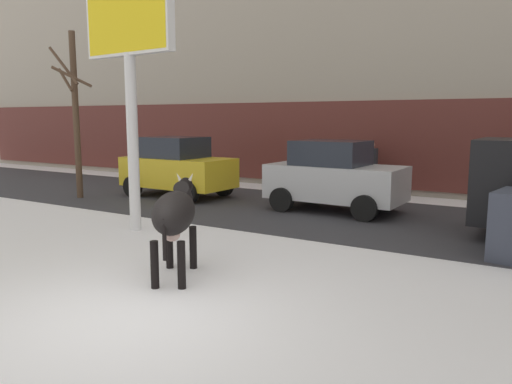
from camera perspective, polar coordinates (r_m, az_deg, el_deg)
ground_plane at (r=6.60m, az=-14.21°, el=-13.45°), size 120.00×120.00×0.00m
road_strip at (r=12.66m, az=10.39°, el=-2.71°), size 60.00×5.60×0.01m
building_facade at (r=19.70m, az=18.97°, el=19.91°), size 44.00×6.10×13.00m
cow_black at (r=7.67m, az=-9.32°, el=-2.47°), size 1.28×1.86×1.54m
billboard at (r=11.17m, az=-14.52°, el=17.92°), size 2.53×0.40×5.56m
car_yellow_hatchback at (r=15.68m, az=-9.08°, el=2.87°), size 3.54×1.99×1.86m
car_silver_hatchback at (r=13.16m, az=9.02°, el=1.81°), size 3.54×1.99×1.86m
pedestrian_near_billboard at (r=15.83m, az=12.33°, el=2.66°), size 0.36×0.24×1.73m
pedestrian_by_cars at (r=15.94m, az=11.22°, el=2.74°), size 0.36×0.24×1.73m
pedestrian_far_left at (r=15.76m, az=13.10°, el=2.61°), size 0.36×0.24×1.73m
bare_tree_right_lot at (r=16.05m, az=-20.15°, el=8.75°), size 1.16×0.89×4.99m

